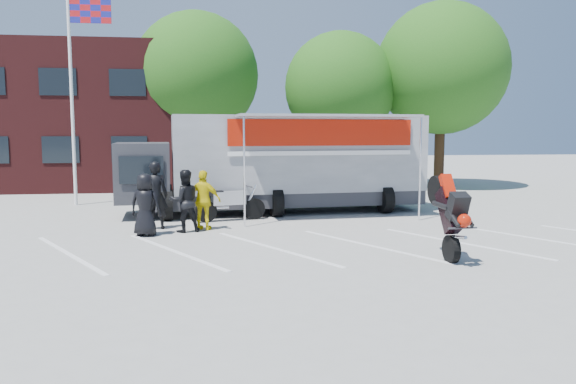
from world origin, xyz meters
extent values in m
plane|color=#989893|center=(0.00, 0.00, 0.00)|extent=(100.00, 100.00, 0.00)
cube|color=white|center=(0.00, 1.00, 0.01)|extent=(18.09, 13.33, 0.01)
cube|color=#451617|center=(-10.00, 18.00, 3.50)|extent=(18.00, 8.00, 7.00)
cylinder|color=white|center=(-6.50, 10.00, 4.00)|extent=(0.12, 0.12, 8.00)
cube|color=red|center=(-5.70, 10.00, 7.30)|extent=(1.50, 0.04, 0.90)
cylinder|color=#382314|center=(-2.00, 16.00, 1.62)|extent=(0.50, 0.50, 3.24)
sphere|color=#1A5415|center=(-2.00, 16.00, 5.58)|extent=(6.12, 6.12, 6.12)
cylinder|color=#382314|center=(5.00, 15.00, 1.44)|extent=(0.50, 0.50, 2.88)
sphere|color=#1A5415|center=(5.00, 15.00, 4.96)|extent=(5.44, 5.44, 5.44)
cylinder|color=#382314|center=(10.00, 14.50, 1.71)|extent=(0.50, 0.50, 3.42)
sphere|color=#1A5415|center=(10.00, 14.50, 5.89)|extent=(6.46, 6.46, 6.46)
imported|color=black|center=(-3.08, 3.09, 0.85)|extent=(0.95, 0.74, 1.71)
imported|color=black|center=(-2.92, 4.17, 0.99)|extent=(0.74, 0.51, 1.98)
imported|color=black|center=(-2.06, 3.56, 0.88)|extent=(1.00, 0.86, 1.76)
imported|color=yellow|center=(-1.53, 3.81, 0.86)|extent=(1.09, 0.74, 1.72)
camera|label=1|loc=(-1.26, -12.34, 2.85)|focal=35.00mm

